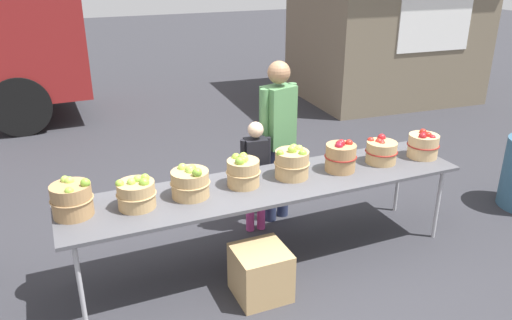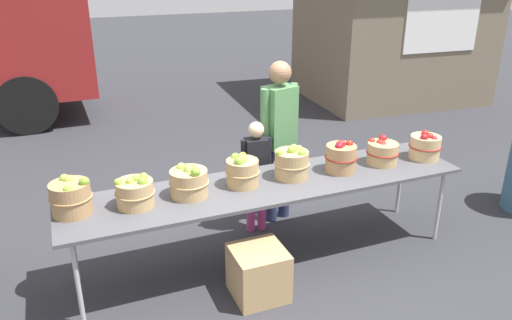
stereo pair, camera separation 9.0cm
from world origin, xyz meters
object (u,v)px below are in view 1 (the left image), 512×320
at_px(apple_basket_green_4, 292,163).
at_px(child_customer, 256,168).
at_px(market_table, 270,186).
at_px(apple_basket_green_1, 136,194).
at_px(apple_basket_red_1, 381,151).
at_px(apple_basket_green_3, 243,171).
at_px(vendor_adult, 278,130).
at_px(produce_crate, 261,273).
at_px(apple_basket_red_0, 340,156).
at_px(apple_basket_red_2, 423,145).
at_px(apple_basket_green_2, 190,182).
at_px(apple_basket_green_0, 72,199).

xyz_separation_m(apple_basket_green_4, child_customer, (-0.14, 0.48, -0.22)).
bearing_deg(market_table, apple_basket_green_1, 179.72).
xyz_separation_m(apple_basket_red_1, child_customer, (-1.06, 0.51, -0.20)).
height_order(market_table, apple_basket_green_3, apple_basket_green_3).
height_order(apple_basket_green_3, vendor_adult, vendor_adult).
bearing_deg(produce_crate, apple_basket_red_0, 25.10).
bearing_deg(child_customer, apple_basket_red_2, 166.25).
bearing_deg(apple_basket_red_1, apple_basket_green_1, -179.78).
distance_m(apple_basket_green_3, apple_basket_red_2, 1.83).
xyz_separation_m(market_table, child_customer, (0.09, 0.52, -0.05)).
height_order(apple_basket_green_3, apple_basket_red_0, apple_basket_red_0).
height_order(apple_basket_red_2, vendor_adult, vendor_adult).
bearing_deg(apple_basket_green_1, apple_basket_red_1, 0.22).
xyz_separation_m(apple_basket_green_2, vendor_adult, (1.08, 0.64, 0.10)).
bearing_deg(market_table, apple_basket_green_2, 177.82).
bearing_deg(apple_basket_green_0, market_table, -2.19).
relative_size(apple_basket_green_2, child_customer, 0.29).
bearing_deg(child_customer, vendor_adult, -148.23).
relative_size(apple_basket_green_0, vendor_adult, 0.19).
xyz_separation_m(market_table, apple_basket_green_0, (-1.59, 0.06, 0.16)).
height_order(apple_basket_green_1, child_customer, child_customer).
bearing_deg(child_customer, apple_basket_green_2, 38.74).
xyz_separation_m(market_table, produce_crate, (-0.29, -0.46, -0.51)).
xyz_separation_m(apple_basket_red_0, apple_basket_red_2, (0.91, -0.03, -0.01)).
relative_size(apple_basket_green_0, apple_basket_green_3, 1.08).
bearing_deg(market_table, apple_basket_red_1, 0.71).
distance_m(apple_basket_green_3, apple_basket_red_1, 1.38).
relative_size(apple_basket_green_2, apple_basket_red_2, 1.06).
height_order(market_table, vendor_adult, vendor_adult).
bearing_deg(apple_basket_red_0, vendor_adult, 114.78).
bearing_deg(apple_basket_green_1, apple_basket_red_0, -0.07).
distance_m(apple_basket_green_4, apple_basket_red_2, 1.37).
height_order(apple_basket_green_0, apple_basket_green_1, apple_basket_green_0).
bearing_deg(produce_crate, market_table, 58.00).
bearing_deg(apple_basket_green_4, apple_basket_green_3, 179.32).
distance_m(apple_basket_green_0, apple_basket_green_4, 1.82).
xyz_separation_m(apple_basket_red_2, vendor_adult, (-1.21, 0.70, 0.10)).
xyz_separation_m(apple_basket_green_4, apple_basket_red_0, (0.47, -0.04, 0.00)).
xyz_separation_m(child_customer, produce_crate, (-0.38, -0.98, -0.46)).
xyz_separation_m(apple_basket_green_4, produce_crate, (-0.52, -0.50, -0.67)).
bearing_deg(apple_basket_green_4, apple_basket_red_0, -5.03).
height_order(apple_basket_green_2, apple_basket_red_2, apple_basket_green_2).
bearing_deg(apple_basket_red_1, vendor_adult, 139.30).
bearing_deg(apple_basket_red_2, apple_basket_red_1, 174.46).
bearing_deg(apple_basket_red_1, produce_crate, -161.82).
bearing_deg(vendor_adult, apple_basket_red_2, 134.47).
bearing_deg(apple_basket_green_0, apple_basket_green_4, -0.52).
bearing_deg(vendor_adult, produce_crate, 43.21).
distance_m(apple_basket_red_0, produce_crate, 1.28).
distance_m(apple_basket_green_3, child_customer, 0.61).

